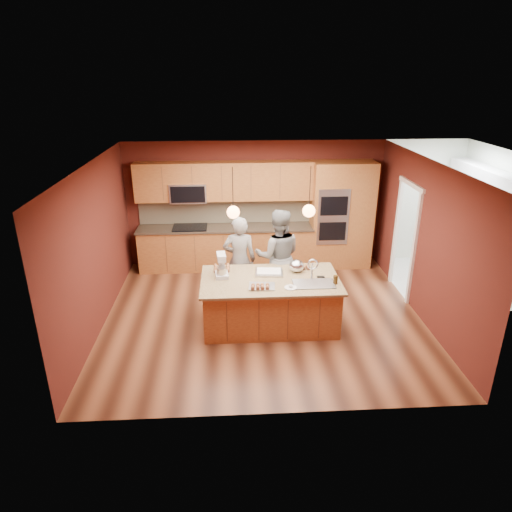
{
  "coord_description": "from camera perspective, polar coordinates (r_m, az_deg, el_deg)",
  "views": [
    {
      "loc": [
        -0.55,
        -7.08,
        4.03
      ],
      "look_at": [
        -0.13,
        -0.1,
        1.19
      ],
      "focal_mm": 32.0,
      "sensor_mm": 36.0,
      "label": 1
    }
  ],
  "objects": [
    {
      "name": "island",
      "position": [
        7.72,
        1.89,
        -5.67
      ],
      "size": [
        2.28,
        1.28,
        1.22
      ],
      "color": "brown",
      "rests_on": "floor"
    },
    {
      "name": "wall_front",
      "position": [
        5.34,
        3.0,
        -8.06
      ],
      "size": [
        5.5,
        0.0,
        5.5
      ],
      "primitive_type": "plane",
      "rotation": [
        -1.57,
        0.0,
        0.0
      ],
      "color": "#501B15",
      "rests_on": "ground"
    },
    {
      "name": "cupcakes_right",
      "position": [
        7.95,
        5.97,
        -1.36
      ],
      "size": [
        0.23,
        0.15,
        0.07
      ],
      "primitive_type": null,
      "color": "#B26A3C",
      "rests_on": "island"
    },
    {
      "name": "wall_left",
      "position": [
        7.88,
        -19.41,
        0.95
      ],
      "size": [
        0.0,
        5.0,
        5.0
      ],
      "primitive_type": "plane",
      "rotation": [
        1.57,
        0.0,
        1.57
      ],
      "color": "#501B15",
      "rests_on": "ground"
    },
    {
      "name": "floor",
      "position": [
        8.17,
        0.89,
        -7.44
      ],
      "size": [
        5.5,
        5.5,
        0.0
      ],
      "primitive_type": "plane",
      "color": "#402013",
      "rests_on": "ground"
    },
    {
      "name": "oven_column",
      "position": [
        10.0,
        10.62,
        5.03
      ],
      "size": [
        1.3,
        0.62,
        2.3
      ],
      "color": "brown",
      "rests_on": "floor"
    },
    {
      "name": "washer",
      "position": [
        9.83,
        25.63,
        -1.0
      ],
      "size": [
        0.81,
        0.83,
        1.07
      ],
      "primitive_type": "cube",
      "rotation": [
        0.0,
        0.0,
        0.25
      ],
      "color": "silver",
      "rests_on": "floor"
    },
    {
      "name": "pendant_right",
      "position": [
        7.2,
        6.63,
        5.65
      ],
      "size": [
        0.2,
        0.2,
        0.8
      ],
      "color": "black",
      "rests_on": "ceiling"
    },
    {
      "name": "mixing_bowl",
      "position": [
        7.81,
        5.09,
        -1.24
      ],
      "size": [
        0.26,
        0.26,
        0.22
      ],
      "primitive_type": "ellipsoid",
      "color": "silver",
      "rests_on": "island"
    },
    {
      "name": "tumbler",
      "position": [
        7.46,
        9.9,
        -2.93
      ],
      "size": [
        0.07,
        0.07,
        0.14
      ],
      "primitive_type": "cylinder",
      "color": "#36250D",
      "rests_on": "island"
    },
    {
      "name": "wall_right",
      "position": [
        8.26,
        20.35,
        1.77
      ],
      "size": [
        0.0,
        5.0,
        5.0
      ],
      "primitive_type": "plane",
      "rotation": [
        1.57,
        0.0,
        -1.57
      ],
      "color": "#501B15",
      "rests_on": "ground"
    },
    {
      "name": "phone",
      "position": [
        7.68,
        8.1,
        -2.6
      ],
      "size": [
        0.13,
        0.08,
        0.01
      ],
      "primitive_type": "cube",
      "rotation": [
        0.0,
        0.0,
        -0.09
      ],
      "color": "black",
      "rests_on": "island"
    },
    {
      "name": "person_left",
      "position": [
        8.34,
        -2.07,
        -0.5
      ],
      "size": [
        0.61,
        0.41,
        1.65
      ],
      "primitive_type": "imported",
      "rotation": [
        0.0,
        0.0,
        3.12
      ],
      "color": "black",
      "rests_on": "floor"
    },
    {
      "name": "dryer",
      "position": [
        10.4,
        23.79,
        0.4
      ],
      "size": [
        0.8,
        0.81,
        1.02
      ],
      "primitive_type": "cube",
      "rotation": [
        0.0,
        0.0,
        -0.3
      ],
      "color": "silver",
      "rests_on": "floor"
    },
    {
      "name": "pendant_left",
      "position": [
        7.1,
        -2.87,
        5.52
      ],
      "size": [
        0.2,
        0.2,
        0.8
      ],
      "color": "black",
      "rests_on": "ceiling"
    },
    {
      "name": "plate",
      "position": [
        7.25,
        4.36,
        -3.96
      ],
      "size": [
        0.2,
        0.2,
        0.01
      ],
      "primitive_type": "cylinder",
      "color": "silver",
      "rests_on": "island"
    },
    {
      "name": "stand_mixer",
      "position": [
        7.59,
        -4.33,
        -1.35
      ],
      "size": [
        0.24,
        0.31,
        0.4
      ],
      "rotation": [
        0.0,
        0.0,
        0.1
      ],
      "color": "silver",
      "rests_on": "island"
    },
    {
      "name": "laundry_room",
      "position": [
        9.84,
        26.77,
        7.58
      ],
      "size": [
        2.6,
        2.7,
        2.7
      ],
      "color": "silver",
      "rests_on": "ground"
    },
    {
      "name": "cupcakes_left",
      "position": [
        7.89,
        -4.31,
        -1.51
      ],
      "size": [
        0.29,
        0.29,
        0.06
      ],
      "primitive_type": null,
      "color": "#B26A3C",
      "rests_on": "island"
    },
    {
      "name": "cooling_rack",
      "position": [
        7.27,
        0.74,
        -3.8
      ],
      "size": [
        0.44,
        0.33,
        0.02
      ],
      "primitive_type": "cube",
      "rotation": [
        0.0,
        0.0,
        -0.1
      ],
      "color": "#ADAFB4",
      "rests_on": "island"
    },
    {
      "name": "wall_back",
      "position": [
        9.96,
        -0.14,
        6.54
      ],
      "size": [
        5.5,
        0.0,
        5.5
      ],
      "primitive_type": "plane",
      "rotation": [
        1.57,
        0.0,
        0.0
      ],
      "color": "#501B15",
      "rests_on": "ground"
    },
    {
      "name": "cupcakes_rack",
      "position": [
        7.16,
        0.52,
        -3.83
      ],
      "size": [
        0.31,
        0.15,
        0.07
      ],
      "primitive_type": null,
      "color": "#B26A3C",
      "rests_on": "island"
    },
    {
      "name": "sheet_cake",
      "position": [
        7.74,
        1.63,
        -2.03
      ],
      "size": [
        0.49,
        0.38,
        0.05
      ],
      "rotation": [
        0.0,
        0.0,
        -0.09
      ],
      "color": "#BABCC1",
      "rests_on": "island"
    },
    {
      "name": "doorway_trim",
      "position": [
        9.04,
        18.07,
        1.76
      ],
      "size": [
        0.08,
        1.11,
        2.2
      ],
      "primitive_type": null,
      "color": "white",
      "rests_on": "wall_right"
    },
    {
      "name": "person_right",
      "position": [
        8.36,
        2.76,
        -0.01
      ],
      "size": [
        0.9,
        0.72,
        1.77
      ],
      "primitive_type": "imported",
      "rotation": [
        0.0,
        0.0,
        3.08
      ],
      "color": "slate",
      "rests_on": "floor"
    },
    {
      "name": "ceiling",
      "position": [
        7.22,
        1.02,
        11.52
      ],
      "size": [
        5.5,
        5.5,
        0.0
      ],
      "primitive_type": "plane",
      "rotation": [
        3.14,
        0.0,
        0.0
      ],
      "color": "silver",
      "rests_on": "ground"
    },
    {
      "name": "cabinet_run",
      "position": [
        9.81,
        -4.03,
        4.0
      ],
      "size": [
        3.74,
        0.64,
        2.3
      ],
      "color": "brown",
      "rests_on": "floor"
    }
  ]
}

